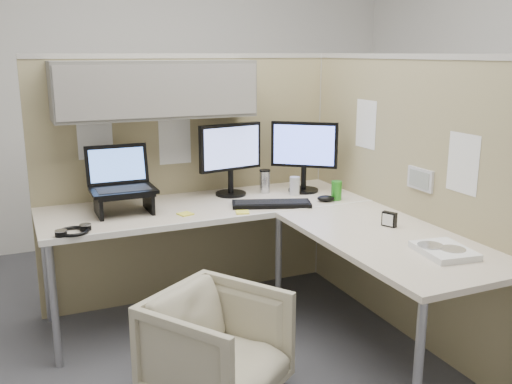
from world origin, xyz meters
name	(u,v)px	position (x,y,z in m)	size (l,w,h in m)	color
ground	(258,348)	(0.00, 0.00, 0.00)	(4.50, 4.50, 0.00)	#424248
partition_back	(174,139)	(-0.22, 0.83, 1.10)	(2.00, 0.36, 1.63)	tan
partition_right	(403,196)	(0.90, -0.07, 0.82)	(0.07, 2.03, 1.63)	tan
desk	(269,224)	(0.12, 0.13, 0.69)	(2.00, 1.98, 0.73)	beige
office_chair	(217,342)	(-0.37, -0.35, 0.29)	(0.56, 0.53, 0.58)	#BEB997
monitor_left	(231,153)	(0.11, 0.69, 1.00)	(0.44, 0.20, 0.47)	black
monitor_right	(304,151)	(0.59, 0.59, 1.00)	(0.37, 0.30, 0.47)	black
laptop_station	(122,188)	(-0.61, 0.56, 0.88)	(0.36, 0.31, 0.38)	black
keyboard	(271,204)	(0.24, 0.34, 0.74)	(0.47, 0.16, 0.02)	black
mouse	(326,198)	(0.60, 0.29, 0.75)	(0.11, 0.07, 0.04)	black
travel_mug	(265,181)	(0.34, 0.66, 0.81)	(0.07, 0.07, 0.15)	silver
soda_can_green	(336,191)	(0.68, 0.31, 0.79)	(0.07, 0.07, 0.12)	#268C1E
soda_can_silver	(295,186)	(0.50, 0.52, 0.79)	(0.07, 0.07, 0.12)	silver
sticky_note_a	(185,214)	(-0.30, 0.36, 0.73)	(0.08, 0.08, 0.01)	yellow
sticky_note_b	(242,212)	(0.02, 0.26, 0.73)	(0.08, 0.08, 0.01)	yellow
headphones	(73,231)	(-0.92, 0.25, 0.74)	(0.21, 0.21, 0.03)	black
paper_stack	(444,251)	(0.61, -0.75, 0.75)	(0.25, 0.30, 0.03)	white
desk_clock	(389,219)	(0.64, -0.30, 0.77)	(0.06, 0.08, 0.08)	black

